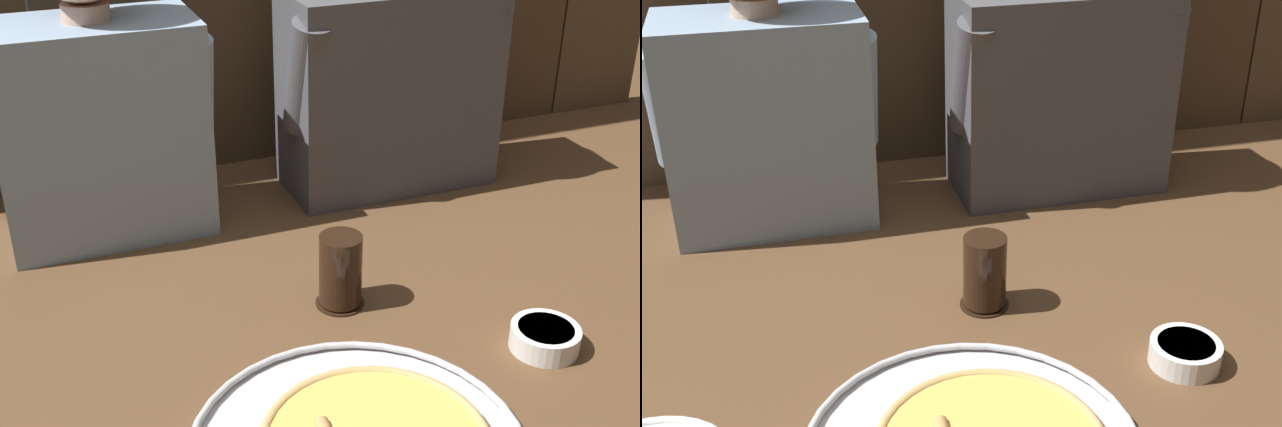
# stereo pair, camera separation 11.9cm
# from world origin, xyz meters

# --- Properties ---
(ground_plane) EXTENTS (3.20, 3.20, 0.00)m
(ground_plane) POSITION_xyz_m (0.00, 0.00, 0.00)
(ground_plane) COLOR brown
(drinking_glass) EXTENTS (0.08, 0.08, 0.12)m
(drinking_glass) POSITION_xyz_m (0.01, 0.12, 0.06)
(drinking_glass) COLOR black
(drinking_glass) RESTS_ON ground
(dipping_bowl) EXTENTS (0.10, 0.10, 0.04)m
(dipping_bowl) POSITION_xyz_m (0.25, -0.10, 0.02)
(dipping_bowl) COLOR white
(dipping_bowl) RESTS_ON ground
(diner_left) EXTENTS (0.40, 0.20, 0.60)m
(diner_left) POSITION_xyz_m (-0.28, 0.51, 0.28)
(diner_left) COLOR #849EB7
(diner_left) RESTS_ON ground
(diner_right) EXTENTS (0.45, 0.21, 0.64)m
(diner_right) POSITION_xyz_m (0.28, 0.51, 0.30)
(diner_right) COLOR #4C4C51
(diner_right) RESTS_ON ground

